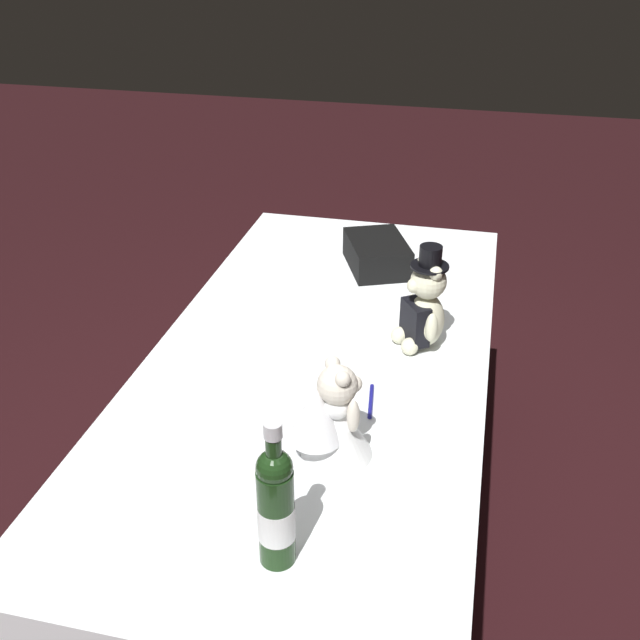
% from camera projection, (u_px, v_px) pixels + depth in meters
% --- Properties ---
extents(ground_plane, '(12.00, 12.00, 0.00)m').
position_uv_depth(ground_plane, '(320.00, 559.00, 2.40)').
color(ground_plane, black).
extents(reception_table, '(1.88, 0.89, 0.79)m').
position_uv_depth(reception_table, '(320.00, 465.00, 2.20)').
color(reception_table, white).
rests_on(reception_table, ground_plane).
extents(teddy_bear_groom, '(0.14, 0.14, 0.29)m').
position_uv_depth(teddy_bear_groom, '(424.00, 307.00, 1.98)').
color(teddy_bear_groom, beige).
rests_on(teddy_bear_groom, reception_table).
extents(teddy_bear_bride, '(0.19, 0.20, 0.23)m').
position_uv_depth(teddy_bear_bride, '(331.00, 416.00, 1.59)').
color(teddy_bear_bride, white).
rests_on(teddy_bear_bride, reception_table).
extents(champagne_bottle, '(0.07, 0.07, 0.31)m').
position_uv_depth(champagne_bottle, '(276.00, 505.00, 1.32)').
color(champagne_bottle, '#193414').
rests_on(champagne_bottle, reception_table).
extents(signing_pen, '(0.14, 0.03, 0.01)m').
position_uv_depth(signing_pen, '(371.00, 400.00, 1.81)').
color(signing_pen, navy).
rests_on(signing_pen, reception_table).
extents(gift_case_black, '(0.30, 0.26, 0.10)m').
position_uv_depth(gift_case_black, '(377.00, 254.00, 2.44)').
color(gift_case_black, black).
rests_on(gift_case_black, reception_table).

